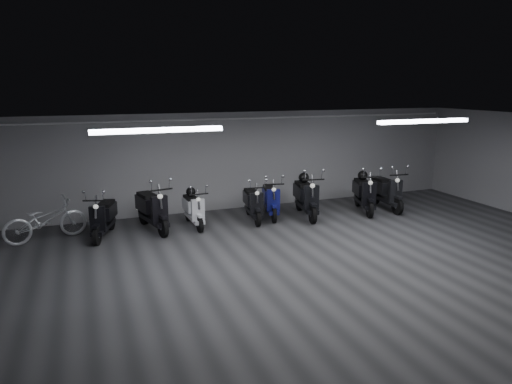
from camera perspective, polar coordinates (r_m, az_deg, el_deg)
name	(u,v)px	position (r m, az deg, el deg)	size (l,w,h in m)	color
floor	(325,268)	(9.41, 8.48, -9.26)	(14.00, 10.00, 0.01)	#323234
ceiling	(330,126)	(8.75, 9.10, 8.03)	(14.00, 10.00, 0.01)	gray
back_wall	(242,161)	(13.47, -1.72, 3.89)	(14.00, 0.01, 2.80)	#939395
fluor_strip_left	(158,130)	(8.70, -11.97, 7.46)	(2.40, 0.18, 0.08)	white
fluor_strip_right	(424,121)	(11.30, 19.98, 8.19)	(2.40, 0.18, 0.08)	white
conduit	(243,118)	(13.25, -1.63, 9.05)	(0.05, 0.05, 13.60)	white
scooter_0	(103,211)	(11.50, -18.33, -2.25)	(0.58, 1.73, 1.29)	black
scooter_1	(152,203)	(11.68, -12.70, -1.28)	(0.64, 1.93, 1.44)	black
scooter_2	(193,204)	(11.85, -7.72, -1.47)	(0.54, 1.61, 1.20)	white
scooter_3	(253,198)	(12.27, -0.37, -0.70)	(0.56, 1.69, 1.26)	black
scooter_4	(271,194)	(12.61, 1.85, -0.26)	(0.58, 1.73, 1.29)	navy
scooter_5	(306,191)	(12.66, 6.21, 0.11)	(0.65, 1.95, 1.45)	black
scooter_7	(365,188)	(13.47, 13.22, 0.51)	(0.63, 1.88, 1.40)	black
scooter_9	(386,186)	(13.92, 15.77, 0.77)	(0.63, 1.88, 1.40)	black
bicycle	(45,215)	(11.79, -24.56, -2.65)	(0.65, 1.84, 1.19)	silver
helmet_0	(191,192)	(12.00, -8.04, 0.02)	(0.25, 0.25, 0.25)	black
helmet_1	(304,178)	(12.85, 5.91, 1.77)	(0.29, 0.29, 0.29)	black
helmet_2	(363,175)	(13.65, 13.00, 2.01)	(0.28, 0.28, 0.28)	black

